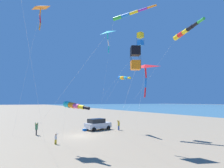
{
  "coord_description": "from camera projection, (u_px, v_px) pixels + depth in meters",
  "views": [
    {
      "loc": [
        8.86,
        25.11,
        4.64
      ],
      "look_at": [
        -1.65,
        5.84,
        6.7
      ],
      "focal_mm": 30.35,
      "sensor_mm": 36.0,
      "label": 1
    }
  ],
  "objects": [
    {
      "name": "ground_plane",
      "position": [
        81.0,
        136.0,
        25.74
      ],
      "size": [
        600.0,
        600.0,
        0.0
      ],
      "primitive_type": "plane",
      "color": "gray"
    },
    {
      "name": "parked_car",
      "position": [
        98.0,
        124.0,
        31.17
      ],
      "size": [
        4.58,
        2.74,
        1.85
      ],
      "color": "silver",
      "rests_on": "ground_plane"
    },
    {
      "name": "cooler_box",
      "position": [
        85.0,
        130.0,
        30.1
      ],
      "size": [
        0.62,
        0.42,
        0.42
      ],
      "color": "blue",
      "rests_on": "ground_plane"
    },
    {
      "name": "person_adult_flyer",
      "position": [
        36.0,
        128.0,
        26.33
      ],
      "size": [
        0.46,
        0.58,
        1.8
      ],
      "color": "#232328",
      "rests_on": "ground_plane"
    },
    {
      "name": "person_child_green_jacket",
      "position": [
        119.0,
        124.0,
        31.04
      ],
      "size": [
        0.6,
        0.56,
        1.68
      ],
      "color": "#335199",
      "rests_on": "ground_plane"
    },
    {
      "name": "person_child_grey_jacket",
      "position": [
        56.0,
        138.0,
        20.72
      ],
      "size": [
        0.43,
        0.38,
        1.22
      ],
      "color": "gold",
      "rests_on": "ground_plane"
    },
    {
      "name": "kite_windsock_small_distant",
      "position": [
        184.0,
        32.0,
        26.92
      ],
      "size": [
        7.43,
        13.99,
        14.9
      ],
      "color": "yellow",
      "rests_on": "ground_plane"
    },
    {
      "name": "kite_windsock_rainbow_low_near",
      "position": [
        128.0,
        15.0,
        29.8
      ],
      "size": [
        4.8,
        10.24,
        18.87
      ],
      "color": "green",
      "rests_on": "ground_plane"
    },
    {
      "name": "kite_windsock_black_fish_shape",
      "position": [
        123.0,
        78.0,
        29.41
      ],
      "size": [
        3.58,
        8.37,
        8.81
      ],
      "color": "blue",
      "rests_on": "ground_plane"
    },
    {
      "name": "kite_delta_long_streamer_right",
      "position": [
        107.0,
        33.0,
        17.36
      ],
      "size": [
        5.91,
        12.62,
        11.28
      ],
      "color": "#1EB7C6",
      "rests_on": "ground_plane"
    },
    {
      "name": "kite_box_yellow_midlevel",
      "position": [
        135.0,
        58.0,
        14.93
      ],
      "size": [
        6.74,
        14.63,
        9.0
      ],
      "color": "black",
      "rests_on": "ground_plane"
    },
    {
      "name": "kite_delta_blue_topmost",
      "position": [
        145.0,
        67.0,
        18.85
      ],
      "size": [
        6.67,
        10.74,
        8.52
      ],
      "color": "red",
      "rests_on": "ground_plane"
    },
    {
      "name": "kite_box_white_trailing",
      "position": [
        140.0,
        39.0,
        28.96
      ],
      "size": [
        9.44,
        3.94,
        15.2
      ],
      "color": "yellow",
      "rests_on": "ground_plane"
    },
    {
      "name": "kite_delta_orange_high_right",
      "position": [
        40.0,
        8.0,
        22.91
      ],
      "size": [
        3.39,
        7.98,
        16.39
      ],
      "color": "orange",
      "rests_on": "ground_plane"
    },
    {
      "name": "kite_windsock_green_low_center",
      "position": [
        73.0,
        105.0,
        17.09
      ],
      "size": [
        1.57,
        7.09,
        4.71
      ],
      "color": "#1EB7C6",
      "rests_on": "ground_plane"
    }
  ]
}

